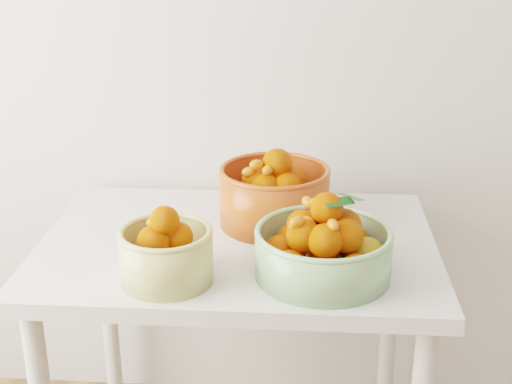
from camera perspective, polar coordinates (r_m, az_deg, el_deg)
table at (r=1.86m, az=-1.45°, el=-6.56°), size 1.00×0.70×0.75m
bowl_cream at (r=1.61m, az=-7.22°, el=-4.84°), size 0.24×0.24×0.18m
bowl_green at (r=1.62m, az=5.41°, el=-4.45°), size 0.39×0.39×0.20m
bowl_orange at (r=1.88m, az=1.46°, el=-0.20°), size 0.38×0.38×0.21m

